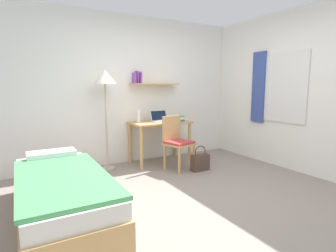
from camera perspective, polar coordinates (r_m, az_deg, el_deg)
ground_plane at (r=3.42m, az=6.95°, el=-15.12°), size 5.28×5.28×0.00m
wall_back at (r=4.91m, az=-7.05°, el=7.60°), size 4.40×0.27×2.60m
wall_right at (r=4.67m, az=27.52°, el=6.71°), size 0.10×4.40×2.60m
bed at (r=3.12m, az=-21.61°, el=-13.28°), size 0.84×2.00×0.54m
desk at (r=4.82m, az=-1.72°, el=-0.65°), size 1.05×0.59×0.74m
desk_chair at (r=4.42m, az=1.86°, el=-3.04°), size 0.49×0.49×0.88m
standing_lamp at (r=4.44m, az=-13.23°, el=8.83°), size 0.36×0.36×1.63m
laptop at (r=4.82m, az=-1.78°, el=1.60°), size 0.33×0.21×0.20m
water_bottle at (r=4.65m, az=-6.31°, el=2.03°), size 0.06×0.06×0.22m
book_stack at (r=4.91m, az=2.10°, el=1.65°), size 0.21×0.25×0.10m
handbag at (r=4.45m, az=6.84°, el=-7.60°), size 0.30×0.13×0.42m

